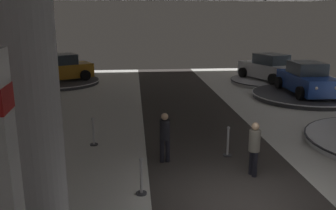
{
  "coord_description": "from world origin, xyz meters",
  "views": [
    {
      "loc": [
        -2.54,
        -7.51,
        4.51
      ],
      "look_at": [
        -1.38,
        4.54,
        1.4
      ],
      "focal_mm": 38.07,
      "sensor_mm": 36.0,
      "label": 1
    }
  ],
  "objects_px": {
    "display_platform_deep_left": "(60,82)",
    "display_platform_far_right": "(305,95)",
    "display_car_deep_right": "(269,68)",
    "visitor_walking_far": "(254,146)",
    "column_left": "(30,106)",
    "display_platform_deep_right": "(268,81)",
    "visitor_walking_near": "(165,134)",
    "display_car_far_right": "(307,79)",
    "display_car_deep_left": "(59,69)"
  },
  "relations": [
    {
      "from": "display_platform_deep_left",
      "to": "display_platform_far_right",
      "type": "bearing_deg",
      "value": -21.07
    },
    {
      "from": "display_car_deep_right",
      "to": "visitor_walking_far",
      "type": "xyz_separation_m",
      "value": [
        -5.58,
        -13.48,
        -0.12
      ]
    },
    {
      "from": "column_left",
      "to": "display_car_deep_right",
      "type": "height_order",
      "value": "column_left"
    },
    {
      "from": "display_platform_deep_right",
      "to": "visitor_walking_near",
      "type": "bearing_deg",
      "value": -123.01
    },
    {
      "from": "column_left",
      "to": "display_car_far_right",
      "type": "relative_size",
      "value": 1.29
    },
    {
      "from": "display_platform_deep_left",
      "to": "display_platform_deep_right",
      "type": "xyz_separation_m",
      "value": [
        13.82,
        -1.19,
        0.01
      ]
    },
    {
      "from": "display_car_far_right",
      "to": "display_car_deep_right",
      "type": "height_order",
      "value": "display_car_far_right"
    },
    {
      "from": "display_car_far_right",
      "to": "visitor_walking_near",
      "type": "height_order",
      "value": "display_car_far_right"
    },
    {
      "from": "display_car_deep_right",
      "to": "display_platform_far_right",
      "type": "bearing_deg",
      "value": -83.6
    },
    {
      "from": "column_left",
      "to": "display_platform_far_right",
      "type": "bearing_deg",
      "value": 44.58
    },
    {
      "from": "visitor_walking_near",
      "to": "column_left",
      "type": "bearing_deg",
      "value": -131.89
    },
    {
      "from": "display_platform_far_right",
      "to": "display_car_far_right",
      "type": "xyz_separation_m",
      "value": [
        0.0,
        0.03,
        0.88
      ]
    },
    {
      "from": "column_left",
      "to": "display_platform_deep_left",
      "type": "height_order",
      "value": "column_left"
    },
    {
      "from": "display_platform_deep_right",
      "to": "display_car_deep_right",
      "type": "bearing_deg",
      "value": -67.32
    },
    {
      "from": "display_car_far_right",
      "to": "display_platform_deep_left",
      "type": "bearing_deg",
      "value": 159.04
    },
    {
      "from": "column_left",
      "to": "display_car_deep_left",
      "type": "height_order",
      "value": "column_left"
    },
    {
      "from": "column_left",
      "to": "display_platform_far_right",
      "type": "relative_size",
      "value": 0.95
    },
    {
      "from": "display_car_deep_left",
      "to": "visitor_walking_far",
      "type": "height_order",
      "value": "display_car_deep_left"
    },
    {
      "from": "display_platform_far_right",
      "to": "visitor_walking_near",
      "type": "bearing_deg",
      "value": -136.76
    },
    {
      "from": "display_platform_deep_right",
      "to": "visitor_walking_near",
      "type": "height_order",
      "value": "visitor_walking_near"
    },
    {
      "from": "display_platform_deep_left",
      "to": "display_platform_deep_right",
      "type": "relative_size",
      "value": 1.05
    },
    {
      "from": "visitor_walking_near",
      "to": "visitor_walking_far",
      "type": "bearing_deg",
      "value": -26.31
    },
    {
      "from": "column_left",
      "to": "display_car_deep_right",
      "type": "relative_size",
      "value": 1.2
    },
    {
      "from": "display_platform_deep_left",
      "to": "display_car_deep_left",
      "type": "xyz_separation_m",
      "value": [
        0.03,
        0.01,
        0.87
      ]
    },
    {
      "from": "display_car_deep_left",
      "to": "display_car_deep_right",
      "type": "bearing_deg",
      "value": -5.11
    },
    {
      "from": "display_car_deep_left",
      "to": "visitor_walking_far",
      "type": "xyz_separation_m",
      "value": [
        8.23,
        -14.71,
        -0.09
      ]
    },
    {
      "from": "column_left",
      "to": "visitor_walking_near",
      "type": "bearing_deg",
      "value": 48.11
    },
    {
      "from": "display_car_deep_right",
      "to": "display_car_far_right",
      "type": "bearing_deg",
      "value": -83.54
    },
    {
      "from": "display_car_deep_left",
      "to": "visitor_walking_near",
      "type": "bearing_deg",
      "value": -66.77
    },
    {
      "from": "display_platform_deep_right",
      "to": "visitor_walking_far",
      "type": "bearing_deg",
      "value": -112.41
    },
    {
      "from": "display_car_deep_right",
      "to": "display_car_deep_left",
      "type": "bearing_deg",
      "value": 174.89
    },
    {
      "from": "display_platform_far_right",
      "to": "visitor_walking_near",
      "type": "xyz_separation_m",
      "value": [
        -8.49,
        -7.98,
        0.76
      ]
    },
    {
      "from": "visitor_walking_far",
      "to": "visitor_walking_near",
      "type": "bearing_deg",
      "value": 153.69
    },
    {
      "from": "display_car_far_right",
      "to": "display_car_deep_right",
      "type": "distance_m",
      "value": 4.29
    },
    {
      "from": "display_platform_deep_left",
      "to": "visitor_walking_far",
      "type": "xyz_separation_m",
      "value": [
        8.25,
        -14.7,
        0.77
      ]
    },
    {
      "from": "display_car_deep_right",
      "to": "visitor_walking_far",
      "type": "bearing_deg",
      "value": -112.49
    },
    {
      "from": "display_car_deep_right",
      "to": "visitor_walking_near",
      "type": "height_order",
      "value": "display_car_deep_right"
    },
    {
      "from": "visitor_walking_far",
      "to": "display_platform_far_right",
      "type": "bearing_deg",
      "value": 56.57
    },
    {
      "from": "display_platform_deep_right",
      "to": "display_platform_far_right",
      "type": "bearing_deg",
      "value": -83.48
    },
    {
      "from": "visitor_walking_far",
      "to": "display_car_deep_left",
      "type": "bearing_deg",
      "value": 119.21
    },
    {
      "from": "display_platform_far_right",
      "to": "display_platform_deep_right",
      "type": "height_order",
      "value": "display_platform_far_right"
    },
    {
      "from": "display_platform_deep_left",
      "to": "display_platform_deep_right",
      "type": "distance_m",
      "value": 13.87
    },
    {
      "from": "column_left",
      "to": "display_platform_deep_left",
      "type": "bearing_deg",
      "value": 99.69
    },
    {
      "from": "display_car_far_right",
      "to": "visitor_walking_far",
      "type": "height_order",
      "value": "display_car_far_right"
    },
    {
      "from": "column_left",
      "to": "visitor_walking_far",
      "type": "relative_size",
      "value": 3.46
    },
    {
      "from": "display_platform_deep_right",
      "to": "display_car_deep_right",
      "type": "relative_size",
      "value": 1.08
    },
    {
      "from": "visitor_walking_near",
      "to": "visitor_walking_far",
      "type": "distance_m",
      "value": 2.71
    },
    {
      "from": "display_car_deep_right",
      "to": "visitor_walking_far",
      "type": "relative_size",
      "value": 2.87
    },
    {
      "from": "display_platform_deep_left",
      "to": "display_car_deep_left",
      "type": "relative_size",
      "value": 1.14
    },
    {
      "from": "display_car_far_right",
      "to": "visitor_walking_far",
      "type": "relative_size",
      "value": 2.69
    }
  ]
}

